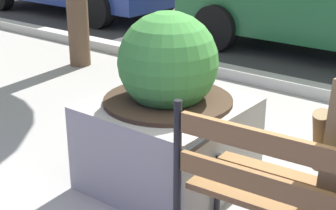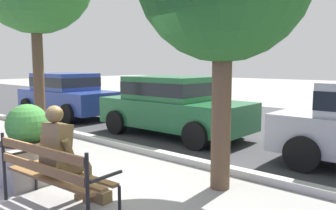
# 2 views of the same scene
# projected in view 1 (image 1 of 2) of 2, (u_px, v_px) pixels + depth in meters

# --- Properties ---
(concrete_planter) EXTENTS (0.99, 0.99, 1.25)m
(concrete_planter) POSITION_uv_depth(u_px,v_px,m) (168.00, 116.00, 3.53)
(concrete_planter) COLOR gray
(concrete_planter) RESTS_ON ground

